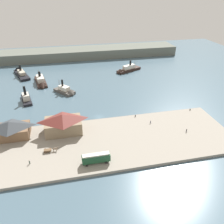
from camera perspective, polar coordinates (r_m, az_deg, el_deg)
ground_plane at (r=115.18m, az=-3.32°, el=-1.30°), size 320.00×320.00×0.00m
quay_promenade at (r=96.84m, az=-1.17°, el=-7.55°), size 110.00×36.00×1.20m
seawall_edge at (r=111.88m, az=-3.02°, el=-2.01°), size 110.00×0.80×1.00m
ferry_shed_central_terminal at (r=106.30m, az=-24.35°, el=-3.97°), size 15.66×10.30×7.39m
ferry_shed_customs_shed at (r=101.98m, az=-12.27°, el=-2.74°), size 16.20×11.11×8.79m
street_tram at (r=84.62m, az=-4.07°, el=-11.47°), size 10.41×2.92×4.07m
horse_cart at (r=93.57m, az=-15.38°, el=-9.17°), size 5.78×1.63×1.87m
pedestrian_walking_east at (r=106.86m, az=18.35°, el=-4.46°), size 0.38×0.38×1.52m
pedestrian_near_cart at (r=90.34m, az=-20.17°, el=-11.85°), size 0.42×0.42×1.69m
pedestrian_near_east_shed at (r=109.08m, az=9.74°, el=-2.48°), size 0.38×0.38×1.54m
mooring_post_west at (r=125.55m, az=19.18°, el=0.61°), size 0.44×0.44×0.90m
mooring_post_center_west at (r=113.50m, az=5.94°, el=-0.96°), size 0.44×0.44×0.90m
ferry_near_quay at (r=142.77m, az=-11.52°, el=5.20°), size 14.14×15.63×9.99m
ferry_departing_north at (r=140.64m, az=-20.97°, el=3.45°), size 7.93×16.59×10.90m
ferry_outer_harbor at (r=184.15m, az=-22.14°, el=9.14°), size 14.73×26.64×10.07m
ferry_mid_harbor at (r=160.49m, az=-17.51°, el=7.21°), size 9.99×23.73×9.83m
ferry_approaching_west at (r=177.38m, az=3.75°, el=10.66°), size 22.55×14.55×9.69m
far_headland at (r=215.44m, az=-8.32°, el=14.52°), size 180.00×24.00×8.00m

